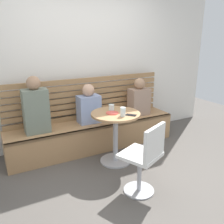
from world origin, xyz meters
name	(u,v)px	position (x,y,z in m)	size (l,w,h in m)	color
ground	(134,185)	(0.00, 0.00, 0.00)	(8.00, 8.00, 0.00)	#514C47
back_wall	(82,55)	(0.00, 1.64, 1.45)	(5.20, 0.10, 2.90)	silver
booth_bench	(94,135)	(0.00, 1.20, 0.22)	(2.70, 0.52, 0.44)	#A87C51
booth_backrest	(88,98)	(0.00, 1.44, 0.78)	(2.65, 0.04, 0.67)	#9A7249
cafe_table	(116,128)	(0.08, 0.63, 0.52)	(0.68, 0.68, 0.74)	#ADADB2
white_chair	(145,157)	(0.01, -0.18, 0.46)	(0.53, 0.53, 0.85)	#ADADB2
person_adult	(36,108)	(-0.87, 1.19, 0.80)	(0.34, 0.22, 0.80)	slate
person_child_left	(89,106)	(-0.07, 1.22, 0.71)	(0.34, 0.22, 0.61)	#8C9EC6
person_child_middle	(139,99)	(0.84, 1.19, 0.72)	(0.34, 0.22, 0.63)	#9E7F6B
cup_glass_tall	(123,112)	(0.10, 0.46, 0.80)	(0.07, 0.07, 0.12)	silver
cup_glass_short	(111,107)	(0.09, 0.78, 0.78)	(0.08, 0.08, 0.08)	silver
plate_small	(112,113)	(0.03, 0.63, 0.75)	(0.17, 0.17, 0.01)	#DB4C42
phone_on_table	(131,115)	(0.21, 0.44, 0.74)	(0.07, 0.14, 0.01)	black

